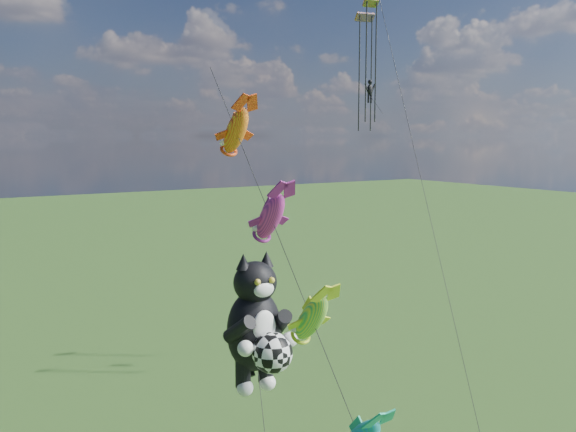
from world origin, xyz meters
TOP-DOWN VIEW (x-y plane):
  - cat_kite_rig at (6.11, 3.98)m, footprint 2.79×4.29m
  - fish_windsock_rig at (6.21, 1.62)m, footprint 1.04×15.97m
  - parafoil_rig at (19.11, 12.65)m, footprint 6.53×16.75m

SIDE VIEW (x-z plane):
  - cat_kite_rig at x=6.11m, z-range 2.17..12.48m
  - fish_windsock_rig at x=6.21m, z-range 1.10..19.19m
  - parafoil_rig at x=19.11m, z-range 4.95..32.15m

